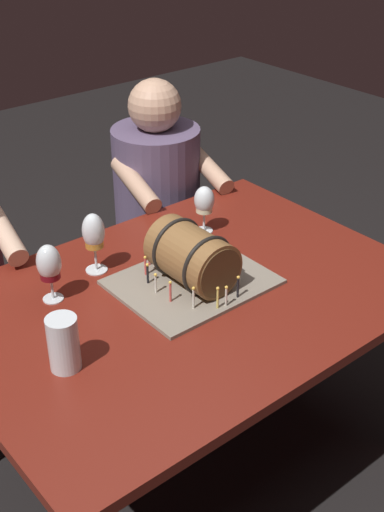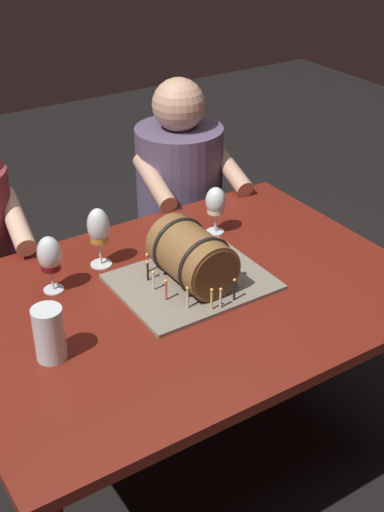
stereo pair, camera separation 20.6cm
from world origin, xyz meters
name	(u,v)px [view 2 (the right image)]	position (x,y,z in m)	size (l,w,h in m)	color
ground_plane	(186,460)	(0.00, 0.00, 0.00)	(8.00, 8.00, 0.00)	black
dining_table	(185,318)	(0.00, 0.00, 0.63)	(1.42, 1.01, 0.73)	maroon
barrel_cake	(192,261)	(0.05, 0.03, 0.81)	(0.46, 0.37, 0.20)	gray
wine_glass_red	(50,256)	(-0.33, 0.23, 0.85)	(0.07, 0.07, 0.19)	white
wine_glass_white	(216,203)	(0.30, 0.27, 0.84)	(0.07, 0.07, 0.17)	white
wine_glass_amber	(98,229)	(-0.14, 0.29, 0.86)	(0.07, 0.07, 0.20)	white
beer_pint	(50,336)	(-0.46, -0.07, 0.79)	(0.08, 0.08, 0.15)	white
person_seated_right	(180,218)	(0.44, 0.74, 0.54)	(0.44, 0.52, 1.14)	#372D40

